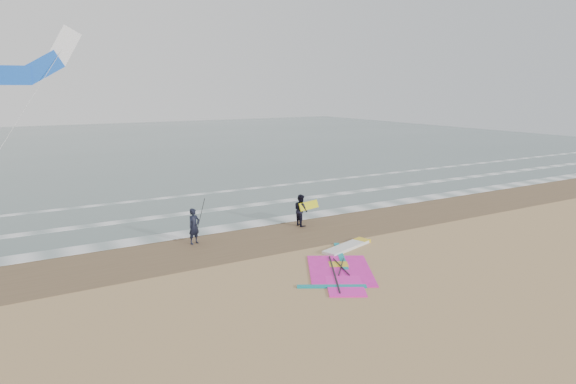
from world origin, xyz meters
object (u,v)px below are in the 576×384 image
windsurf_rig (343,263)px  person_standing (194,226)px  person_walking (301,210)px  surf_kite (8,60)px

windsurf_rig → person_standing: (-3.98, 5.48, 0.75)m
windsurf_rig → person_walking: 5.93m
person_walking → surf_kite: 14.85m
windsurf_rig → person_walking: person_walking is taller
windsurf_rig → surf_kite: size_ratio=0.67×
windsurf_rig → surf_kite: surf_kite is taller
person_walking → surf_kite: bearing=65.7°
person_standing → person_walking: 5.60m
windsurf_rig → surf_kite: (-10.16, 11.24, 7.87)m
surf_kite → windsurf_rig: bearing=-47.9°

